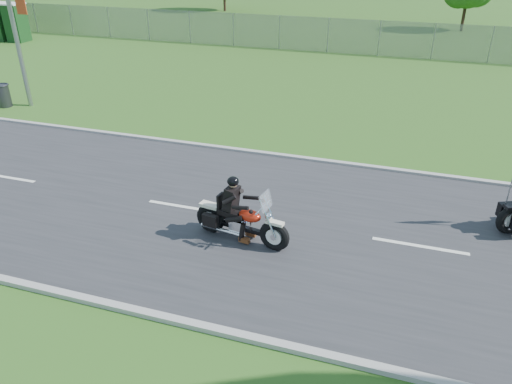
% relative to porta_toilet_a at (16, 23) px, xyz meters
% --- Properties ---
extents(ground, '(420.00, 420.00, 0.00)m').
position_rel_porta_toilet_a_xyz_m(ground, '(22.00, -17.00, -1.15)').
color(ground, '#2E4917').
rests_on(ground, ground).
extents(road, '(120.00, 8.00, 0.04)m').
position_rel_porta_toilet_a_xyz_m(road, '(22.00, -17.00, -1.13)').
color(road, '#28282B').
rests_on(road, ground).
extents(curb_north, '(120.00, 0.18, 0.12)m').
position_rel_porta_toilet_a_xyz_m(curb_north, '(22.00, -12.95, -1.10)').
color(curb_north, '#9E9B93').
rests_on(curb_north, ground).
extents(curb_south, '(120.00, 0.18, 0.12)m').
position_rel_porta_toilet_a_xyz_m(curb_south, '(22.00, -21.05, -1.10)').
color(curb_south, '#9E9B93').
rests_on(curb_south, ground).
extents(fence, '(60.00, 0.03, 2.00)m').
position_rel_porta_toilet_a_xyz_m(fence, '(17.00, 3.00, -0.15)').
color(fence, gray).
rests_on(fence, ground).
extents(porta_toilet_a, '(1.10, 1.10, 2.30)m').
position_rel_porta_toilet_a_xyz_m(porta_toilet_a, '(0.00, 0.00, 0.00)').
color(porta_toilet_a, '#113813').
rests_on(porta_toilet_a, ground).
extents(motorcycle_lead, '(2.48, 0.86, 1.67)m').
position_rel_porta_toilet_a_xyz_m(motorcycle_lead, '(21.88, -17.99, -0.62)').
color(motorcycle_lead, black).
rests_on(motorcycle_lead, ground).
extents(trash_can, '(0.68, 0.68, 0.92)m').
position_rel_porta_toilet_a_xyz_m(trash_can, '(9.08, -11.42, -0.69)').
color(trash_can, '#313236').
rests_on(trash_can, ground).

